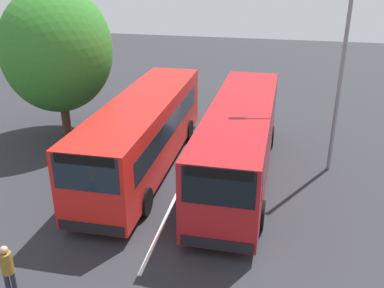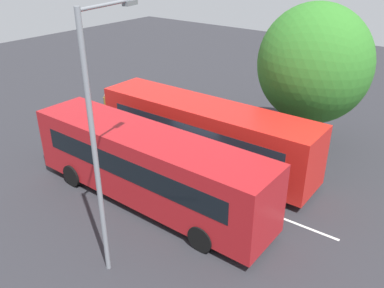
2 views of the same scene
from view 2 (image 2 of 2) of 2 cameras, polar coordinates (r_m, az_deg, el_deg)
name	(u,v)px [view 2 (image 2 of 2)]	position (r m, az deg, el deg)	size (l,w,h in m)	color
ground_plane	(186,181)	(18.47, -0.82, -5.31)	(69.05, 69.05, 0.00)	#2B2B30
bus_far_left	(204,132)	(19.15, 1.77, 1.74)	(11.18, 2.66, 3.12)	red
bus_center_left	(147,165)	(16.36, -6.48, -2.98)	(11.17, 2.61, 3.12)	#AD191E
pedestrian	(107,104)	(25.36, -12.09, 5.58)	(0.42, 0.42, 1.62)	#232833
street_lamp	(98,135)	(11.83, -13.20, 1.28)	(0.76, 2.67, 8.39)	gray
depot_tree	(314,64)	(21.35, 16.97, 10.80)	(5.76, 5.19, 7.41)	#4C3823
lane_stripe_outer_left	(186,181)	(18.47, -0.82, -5.30)	(14.08, 0.12, 0.01)	silver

